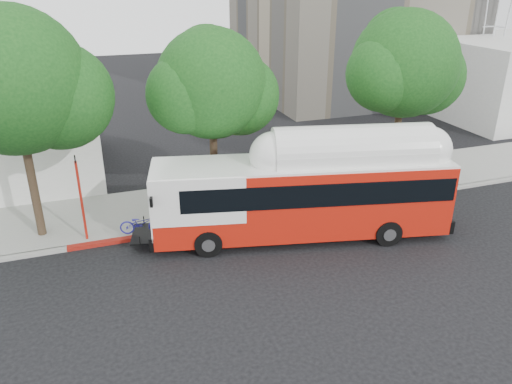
% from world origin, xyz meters
% --- Properties ---
extents(ground, '(120.00, 120.00, 0.00)m').
position_xyz_m(ground, '(0.00, 0.00, 0.00)').
color(ground, black).
rests_on(ground, ground).
extents(sidewalk, '(60.00, 5.00, 0.15)m').
position_xyz_m(sidewalk, '(0.00, 6.50, 0.07)').
color(sidewalk, gray).
rests_on(sidewalk, ground).
extents(curb_strip, '(60.00, 0.30, 0.15)m').
position_xyz_m(curb_strip, '(0.00, 3.90, 0.07)').
color(curb_strip, gray).
rests_on(curb_strip, ground).
extents(red_curb_segment, '(10.00, 0.32, 0.16)m').
position_xyz_m(red_curb_segment, '(-3.00, 3.90, 0.08)').
color(red_curb_segment, maroon).
rests_on(red_curb_segment, ground).
extents(street_tree_left, '(6.67, 5.80, 9.74)m').
position_xyz_m(street_tree_left, '(-8.53, 5.56, 6.60)').
color(street_tree_left, '#2D2116').
rests_on(street_tree_left, ground).
extents(street_tree_mid, '(5.75, 5.00, 8.62)m').
position_xyz_m(street_tree_mid, '(-0.59, 6.06, 5.91)').
color(street_tree_mid, '#2D2116').
rests_on(street_tree_mid, ground).
extents(street_tree_right, '(6.21, 5.40, 9.18)m').
position_xyz_m(street_tree_right, '(9.44, 5.86, 6.26)').
color(street_tree_right, '#2D2116').
rests_on(street_tree_right, ground).
extents(transit_bus, '(13.65, 5.34, 3.98)m').
position_xyz_m(transit_bus, '(1.84, 1.85, 1.86)').
color(transit_bus, red).
rests_on(transit_bus, ground).
extents(signal_pole, '(0.11, 0.37, 3.91)m').
position_xyz_m(signal_pole, '(-7.16, 4.39, 2.00)').
color(signal_pole, red).
rests_on(signal_pole, ground).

